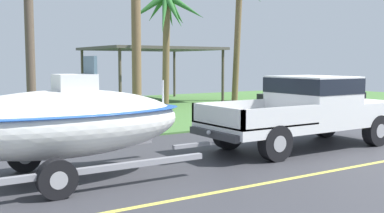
{
  "coord_description": "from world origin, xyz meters",
  "views": [
    {
      "loc": [
        -10.62,
        -7.98,
        2.17
      ],
      "look_at": [
        -4.4,
        1.69,
        1.06
      ],
      "focal_mm": 43.76,
      "sensor_mm": 36.0,
      "label": 1
    }
  ],
  "objects_px": {
    "pickup_truck_towing": "(311,107)",
    "parked_sedan_near": "(312,98)",
    "carport_awning": "(151,50)",
    "boat_on_trailer": "(62,123)",
    "palm_tree_near_left": "(166,17)"
  },
  "relations": [
    {
      "from": "parked_sedan_near",
      "to": "carport_awning",
      "type": "distance_m",
      "value": 9.2
    },
    {
      "from": "parked_sedan_near",
      "to": "palm_tree_near_left",
      "type": "relative_size",
      "value": 0.86
    },
    {
      "from": "pickup_truck_towing",
      "to": "parked_sedan_near",
      "type": "xyz_separation_m",
      "value": [
        5.53,
        5.12,
        -0.34
      ]
    },
    {
      "from": "boat_on_trailer",
      "to": "parked_sedan_near",
      "type": "height_order",
      "value": "boat_on_trailer"
    },
    {
      "from": "parked_sedan_near",
      "to": "carport_awning",
      "type": "height_order",
      "value": "carport_awning"
    },
    {
      "from": "carport_awning",
      "to": "palm_tree_near_left",
      "type": "bearing_deg",
      "value": -109.69
    },
    {
      "from": "pickup_truck_towing",
      "to": "palm_tree_near_left",
      "type": "xyz_separation_m",
      "value": [
        0.97,
        9.17,
        3.05
      ]
    },
    {
      "from": "boat_on_trailer",
      "to": "palm_tree_near_left",
      "type": "height_order",
      "value": "palm_tree_near_left"
    },
    {
      "from": "parked_sedan_near",
      "to": "carport_awning",
      "type": "bearing_deg",
      "value": 109.44
    },
    {
      "from": "carport_awning",
      "to": "palm_tree_near_left",
      "type": "relative_size",
      "value": 1.2
    },
    {
      "from": "pickup_truck_towing",
      "to": "carport_awning",
      "type": "bearing_deg",
      "value": 79.37
    },
    {
      "from": "pickup_truck_towing",
      "to": "carport_awning",
      "type": "relative_size",
      "value": 0.89
    },
    {
      "from": "pickup_truck_towing",
      "to": "parked_sedan_near",
      "type": "relative_size",
      "value": 1.24
    },
    {
      "from": "boat_on_trailer",
      "to": "palm_tree_near_left",
      "type": "xyz_separation_m",
      "value": [
        7.38,
        9.17,
        3.0
      ]
    },
    {
      "from": "boat_on_trailer",
      "to": "pickup_truck_towing",
      "type": "bearing_deg",
      "value": -0.0
    }
  ]
}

